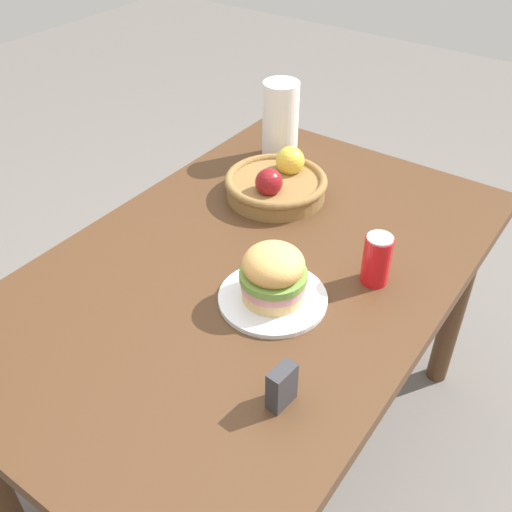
{
  "coord_description": "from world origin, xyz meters",
  "views": [
    {
      "loc": [
        -0.91,
        -0.65,
        1.65
      ],
      "look_at": [
        -0.03,
        -0.03,
        0.81
      ],
      "focal_mm": 41.33,
      "sensor_mm": 36.0,
      "label": 1
    }
  ],
  "objects_px": {
    "napkin_holder": "(282,387)",
    "fruit_basket": "(277,183)",
    "soda_can": "(377,260)",
    "paper_towel_roll": "(280,120)",
    "plate": "(273,298)",
    "sandwich": "(273,274)"
  },
  "relations": [
    {
      "from": "plate",
      "to": "sandwich",
      "type": "bearing_deg",
      "value": -90.0
    },
    {
      "from": "plate",
      "to": "paper_towel_roll",
      "type": "bearing_deg",
      "value": 32.14
    },
    {
      "from": "fruit_basket",
      "to": "plate",
      "type": "bearing_deg",
      "value": -147.36
    },
    {
      "from": "plate",
      "to": "fruit_basket",
      "type": "xyz_separation_m",
      "value": [
        0.37,
        0.24,
        0.03
      ]
    },
    {
      "from": "napkin_holder",
      "to": "plate",
      "type": "bearing_deg",
      "value": 42.16
    },
    {
      "from": "paper_towel_roll",
      "to": "napkin_holder",
      "type": "bearing_deg",
      "value": -146.39
    },
    {
      "from": "sandwich",
      "to": "fruit_basket",
      "type": "bearing_deg",
      "value": 32.64
    },
    {
      "from": "paper_towel_roll",
      "to": "napkin_holder",
      "type": "xyz_separation_m",
      "value": [
        -0.8,
        -0.53,
        -0.07
      ]
    },
    {
      "from": "soda_can",
      "to": "fruit_basket",
      "type": "bearing_deg",
      "value": 65.48
    },
    {
      "from": "plate",
      "to": "fruit_basket",
      "type": "height_order",
      "value": "fruit_basket"
    },
    {
      "from": "sandwich",
      "to": "paper_towel_roll",
      "type": "relative_size",
      "value": 0.63
    },
    {
      "from": "plate",
      "to": "napkin_holder",
      "type": "xyz_separation_m",
      "value": [
        -0.23,
        -0.17,
        0.04
      ]
    },
    {
      "from": "sandwich",
      "to": "soda_can",
      "type": "relative_size",
      "value": 1.2
    },
    {
      "from": "sandwich",
      "to": "napkin_holder",
      "type": "distance_m",
      "value": 0.29
    },
    {
      "from": "soda_can",
      "to": "paper_towel_roll",
      "type": "distance_m",
      "value": 0.65
    },
    {
      "from": "fruit_basket",
      "to": "napkin_holder",
      "type": "relative_size",
      "value": 3.22
    },
    {
      "from": "soda_can",
      "to": "fruit_basket",
      "type": "xyz_separation_m",
      "value": [
        0.18,
        0.4,
        -0.02
      ]
    },
    {
      "from": "fruit_basket",
      "to": "paper_towel_roll",
      "type": "xyz_separation_m",
      "value": [
        0.2,
        0.12,
        0.08
      ]
    },
    {
      "from": "soda_can",
      "to": "fruit_basket",
      "type": "distance_m",
      "value": 0.44
    },
    {
      "from": "napkin_holder",
      "to": "fruit_basket",
      "type": "bearing_deg",
      "value": 39.42
    },
    {
      "from": "fruit_basket",
      "to": "napkin_holder",
      "type": "xyz_separation_m",
      "value": [
        -0.6,
        -0.41,
        0.0
      ]
    },
    {
      "from": "plate",
      "to": "sandwich",
      "type": "height_order",
      "value": "sandwich"
    }
  ]
}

